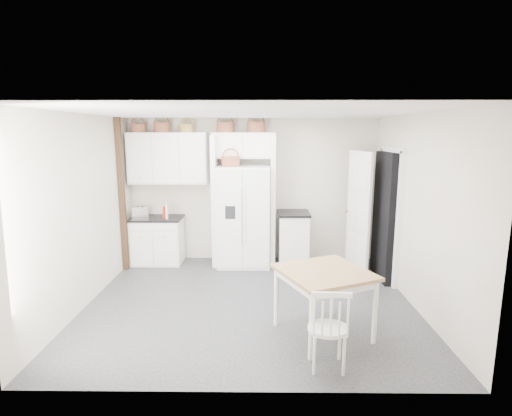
{
  "coord_description": "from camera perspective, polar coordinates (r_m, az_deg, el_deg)",
  "views": [
    {
      "loc": [
        0.14,
        -5.29,
        2.34
      ],
      "look_at": [
        0.08,
        0.4,
        1.27
      ],
      "focal_mm": 28.0,
      "sensor_mm": 36.0,
      "label": 1
    }
  ],
  "objects": [
    {
      "name": "floor",
      "position": [
        5.78,
        -0.87,
        -13.22
      ],
      "size": [
        4.5,
        4.5,
        0.0
      ],
      "primitive_type": "plane",
      "color": "#252526",
      "rests_on": "ground"
    },
    {
      "name": "ceiling",
      "position": [
        5.29,
        -0.95,
        13.46
      ],
      "size": [
        4.5,
        4.5,
        0.0
      ],
      "primitive_type": "plane",
      "color": "white",
      "rests_on": "wall_back"
    },
    {
      "name": "wall_back",
      "position": [
        7.36,
        -0.49,
        2.53
      ],
      "size": [
        4.5,
        0.0,
        4.5
      ],
      "primitive_type": "plane",
      "rotation": [
        1.57,
        0.0,
        0.0
      ],
      "color": "beige",
      "rests_on": "floor"
    },
    {
      "name": "wall_left",
      "position": [
        5.9,
        -23.33,
        -0.4
      ],
      "size": [
        0.0,
        4.0,
        4.0
      ],
      "primitive_type": "plane",
      "rotation": [
        1.57,
        0.0,
        1.57
      ],
      "color": "beige",
      "rests_on": "floor"
    },
    {
      "name": "wall_right",
      "position": [
        5.78,
        21.98,
        -0.5
      ],
      "size": [
        0.0,
        4.0,
        4.0
      ],
      "primitive_type": "plane",
      "rotation": [
        1.57,
        0.0,
        -1.57
      ],
      "color": "beige",
      "rests_on": "floor"
    },
    {
      "name": "refrigerator",
      "position": [
        7.1,
        -1.75,
        -1.15
      ],
      "size": [
        0.92,
        0.74,
        1.78
      ],
      "primitive_type": "cube",
      "color": "white",
      "rests_on": "floor"
    },
    {
      "name": "base_cab_left",
      "position": [
        7.49,
        -13.91,
        -4.62
      ],
      "size": [
        0.88,
        0.56,
        0.82
      ],
      "primitive_type": "cube",
      "color": "white",
      "rests_on": "floor"
    },
    {
      "name": "base_cab_right",
      "position": [
        7.26,
        5.32,
        -4.43
      ],
      "size": [
        0.52,
        0.62,
        0.91
      ],
      "primitive_type": "cube",
      "color": "white",
      "rests_on": "floor"
    },
    {
      "name": "dining_table",
      "position": [
        4.85,
        9.61,
        -13.19
      ],
      "size": [
        1.25,
        1.25,
        0.79
      ],
      "primitive_type": "cube",
      "rotation": [
        0.0,
        0.0,
        0.42
      ],
      "color": "olive",
      "rests_on": "floor"
    },
    {
      "name": "windsor_chair",
      "position": [
        4.22,
        10.26,
        -16.6
      ],
      "size": [
        0.43,
        0.39,
        0.84
      ],
      "primitive_type": "cube",
      "rotation": [
        0.0,
        0.0,
        -0.04
      ],
      "color": "white",
      "rests_on": "floor"
    },
    {
      "name": "counter_left",
      "position": [
        7.39,
        -14.06,
        -1.43
      ],
      "size": [
        0.92,
        0.59,
        0.04
      ],
      "primitive_type": "cube",
      "color": "black",
      "rests_on": "base_cab_left"
    },
    {
      "name": "counter_right",
      "position": [
        7.15,
        5.39,
        -0.74
      ],
      "size": [
        0.56,
        0.66,
        0.04
      ],
      "primitive_type": "cube",
      "color": "black",
      "rests_on": "base_cab_right"
    },
    {
      "name": "toaster",
      "position": [
        7.44,
        -16.22,
        -0.54
      ],
      "size": [
        0.31,
        0.24,
        0.19
      ],
      "primitive_type": "cube",
      "rotation": [
        0.0,
        0.0,
        0.32
      ],
      "color": "silver",
      "rests_on": "counter_left"
    },
    {
      "name": "cookbook_red",
      "position": [
        7.24,
        -12.82,
        -0.59
      ],
      "size": [
        0.06,
        0.15,
        0.22
      ],
      "primitive_type": "cube",
      "rotation": [
        0.0,
        0.0,
        -0.2
      ],
      "color": "red",
      "rests_on": "counter_left"
    },
    {
      "name": "cookbook_cream",
      "position": [
        7.23,
        -12.64,
        -0.46
      ],
      "size": [
        0.07,
        0.17,
        0.25
      ],
      "primitive_type": "cube",
      "rotation": [
        0.0,
        0.0,
        0.2
      ],
      "color": "silver",
      "rests_on": "counter_left"
    },
    {
      "name": "basket_upper_a",
      "position": [
        7.43,
        -16.46,
        10.88
      ],
      "size": [
        0.26,
        0.26,
        0.15
      ],
      "primitive_type": "cylinder",
      "color": "brown",
      "rests_on": "upper_cabinet"
    },
    {
      "name": "basket_upper_b",
      "position": [
        7.32,
        -13.29,
        11.12
      ],
      "size": [
        0.29,
        0.29,
        0.17
      ],
      "primitive_type": "cylinder",
      "color": "brown",
      "rests_on": "upper_cabinet"
    },
    {
      "name": "basket_upper_c",
      "position": [
        7.23,
        -9.88,
        11.14
      ],
      "size": [
        0.25,
        0.25,
        0.14
      ],
      "primitive_type": "cylinder",
      "color": "olive",
      "rests_on": "upper_cabinet"
    },
    {
      "name": "basket_bridge_a",
      "position": [
        7.14,
        -4.43,
        11.4
      ],
      "size": [
        0.31,
        0.31,
        0.18
      ],
      "primitive_type": "cylinder",
      "color": "brown",
      "rests_on": "bridge_cabinet"
    },
    {
      "name": "basket_bridge_b",
      "position": [
        7.12,
        0.02,
        11.47
      ],
      "size": [
        0.32,
        0.32,
        0.18
      ],
      "primitive_type": "cylinder",
      "color": "brown",
      "rests_on": "bridge_cabinet"
    },
    {
      "name": "basket_fridge_a",
      "position": [
        6.88,
        -3.64,
        6.64
      ],
      "size": [
        0.31,
        0.31,
        0.17
      ],
      "primitive_type": "cylinder",
      "color": "brown",
      "rests_on": "refrigerator"
    },
    {
      "name": "upper_cabinet",
      "position": [
        7.32,
        -12.44,
        6.96
      ],
      "size": [
        1.4,
        0.34,
        0.9
      ],
      "primitive_type": "cube",
      "color": "white",
      "rests_on": "wall_back"
    },
    {
      "name": "bridge_cabinet",
      "position": [
        7.13,
        -1.75,
        8.92
      ],
      "size": [
        1.12,
        0.34,
        0.45
      ],
      "primitive_type": "cube",
      "color": "white",
      "rests_on": "wall_back"
    },
    {
      "name": "fridge_panel_left",
      "position": [
        7.13,
        -5.84,
        0.99
      ],
      "size": [
        0.08,
        0.6,
        2.3
      ],
      "primitive_type": "cube",
      "color": "white",
      "rests_on": "floor"
    },
    {
      "name": "fridge_panel_right",
      "position": [
        7.09,
        2.38,
        0.98
      ],
      "size": [
        0.08,
        0.6,
        2.3
      ],
      "primitive_type": "cube",
      "color": "white",
      "rests_on": "floor"
    },
    {
      "name": "trim_post",
      "position": [
        7.11,
        -18.61,
        1.68
      ],
      "size": [
        0.09,
        0.09,
        2.6
      ],
      "primitive_type": "cube",
      "color": "black",
      "rests_on": "floor"
    },
    {
      "name": "doorway_void",
      "position": [
        6.73,
        18.06,
        -1.15
      ],
      "size": [
        0.18,
        0.85,
        2.05
      ],
      "primitive_type": "cube",
      "color": "black",
      "rests_on": "floor"
    },
    {
      "name": "door_slab",
      "position": [
        6.95,
        14.41,
        -0.59
      ],
      "size": [
        0.21,
        0.79,
        2.05
      ],
      "primitive_type": "cube",
      "rotation": [
        0.0,
        0.0,
        -1.36
      ],
      "color": "white",
      "rests_on": "floor"
    }
  ]
}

